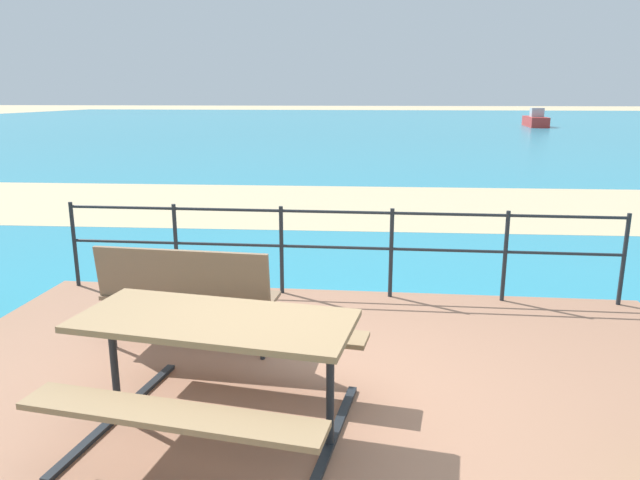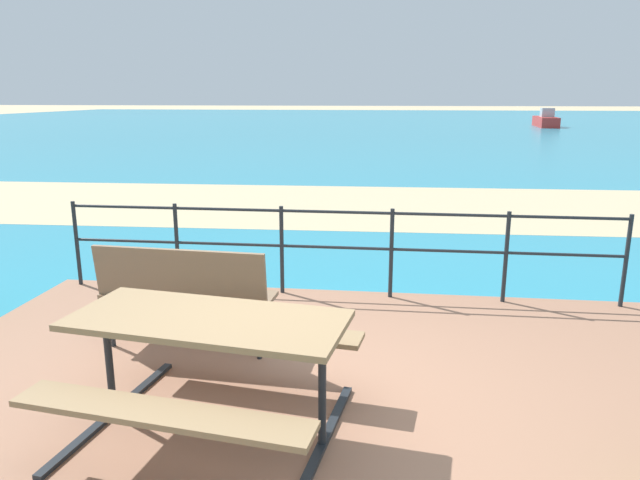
% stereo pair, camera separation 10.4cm
% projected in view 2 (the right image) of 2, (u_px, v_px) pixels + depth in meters
% --- Properties ---
extents(ground_plane, '(240.00, 240.00, 0.00)m').
position_uv_depth(ground_plane, '(301.00, 420.00, 4.03)').
color(ground_plane, tan).
extents(patio_paving, '(6.40, 5.20, 0.06)m').
position_uv_depth(patio_paving, '(301.00, 416.00, 4.03)').
color(patio_paving, '#996B51').
rests_on(patio_paving, ground).
extents(sea_water, '(90.00, 90.00, 0.01)m').
position_uv_depth(sea_water, '(386.00, 126.00, 42.55)').
color(sea_water, teal).
rests_on(sea_water, ground).
extents(beach_strip, '(54.12, 6.46, 0.01)m').
position_uv_depth(beach_strip, '(363.00, 205.00, 11.88)').
color(beach_strip, tan).
rests_on(beach_strip, ground).
extents(picnic_table, '(1.90, 1.70, 0.78)m').
position_uv_depth(picnic_table, '(209.00, 344.00, 3.66)').
color(picnic_table, '#8C704C').
rests_on(picnic_table, patio_paving).
extents(park_bench, '(1.50, 0.52, 0.92)m').
position_uv_depth(park_bench, '(184.00, 287.00, 4.89)').
color(park_bench, '#7A6047').
rests_on(park_bench, patio_paving).
extents(railing_fence, '(5.94, 0.04, 0.97)m').
position_uv_depth(railing_fence, '(336.00, 240.00, 6.24)').
color(railing_fence, '#1E2328').
rests_on(railing_fence, patio_paving).
extents(boat_near, '(1.53, 5.05, 1.29)m').
position_uv_depth(boat_near, '(545.00, 121.00, 41.06)').
color(boat_near, red).
rests_on(boat_near, sea_water).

